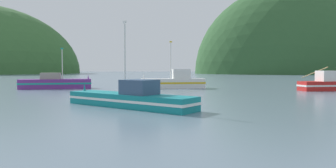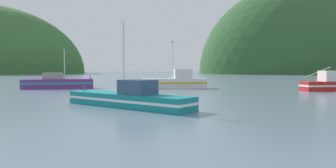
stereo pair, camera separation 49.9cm
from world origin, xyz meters
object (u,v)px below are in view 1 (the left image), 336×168
fishing_boat_red (332,84)px  fishing_boat_purple (55,83)px  fishing_boat_white (174,82)px  fishing_boat_teal (130,98)px

fishing_boat_red → fishing_boat_purple: 38.42m
fishing_boat_red → fishing_boat_white: 21.45m
fishing_boat_teal → fishing_boat_white: bearing=-63.0°
fishing_boat_purple → fishing_boat_teal: bearing=-71.2°
fishing_boat_red → fishing_boat_purple: bearing=163.1°
fishing_boat_red → fishing_boat_teal: bearing=-155.6°
fishing_boat_white → fishing_boat_red: bearing=160.0°
fishing_boat_purple → fishing_boat_white: size_ratio=1.06×
fishing_boat_white → fishing_boat_teal: bearing=73.0°
fishing_boat_red → fishing_boat_white: size_ratio=1.34×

